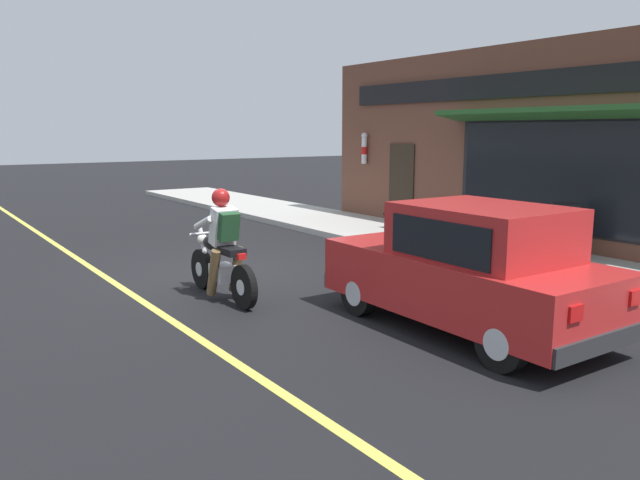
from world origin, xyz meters
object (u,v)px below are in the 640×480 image
at_px(motorcycle_with_rider, 222,253).
at_px(trash_bin, 566,230).
at_px(car_hatchback, 469,269).
at_px(traffic_cone, 437,218).

height_order(motorcycle_with_rider, trash_bin, motorcycle_with_rider).
relative_size(car_hatchback, trash_bin, 3.88).
bearing_deg(car_hatchback, motorcycle_with_rider, 120.86).
bearing_deg(motorcycle_with_rider, car_hatchback, -59.14).
height_order(motorcycle_with_rider, traffic_cone, motorcycle_with_rider).
bearing_deg(motorcycle_with_rider, traffic_cone, 17.82).
relative_size(motorcycle_with_rider, traffic_cone, 3.37).
distance_m(car_hatchback, traffic_cone, 6.94).
distance_m(car_hatchback, trash_bin, 4.70).
relative_size(trash_bin, traffic_cone, 1.63).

